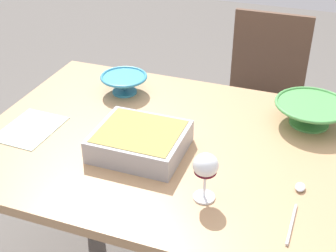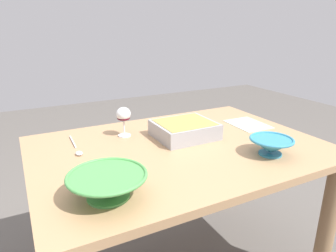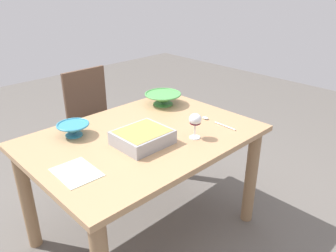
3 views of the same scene
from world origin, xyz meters
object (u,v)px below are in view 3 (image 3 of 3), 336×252
small_bowl (163,98)px  napkin (76,172)px  wine_glass (195,121)px  dining_table (144,153)px  chair (95,121)px  casserole_dish (143,137)px  serving_spoon (212,121)px  mixing_bowl (73,129)px

small_bowl → napkin: bearing=22.2°
small_bowl → napkin: size_ratio=1.13×
small_bowl → wine_glass: bearing=65.2°
dining_table → chair: chair is taller
casserole_dish → serving_spoon: 0.53m
wine_glass → serving_spoon: 0.29m
dining_table → serving_spoon: serving_spoon is taller
dining_table → mixing_bowl: bearing=-41.7°
mixing_bowl → small_bowl: (-0.73, -0.01, 0.00)m
mixing_bowl → napkin: bearing=61.6°
chair → casserole_dish: 1.00m
dining_table → napkin: size_ratio=5.72×
wine_glass → mixing_bowl: 0.71m
dining_table → mixing_bowl: 0.44m
serving_spoon → casserole_dish: bearing=-8.4°
small_bowl → napkin: (0.93, 0.38, -0.05)m
mixing_bowl → napkin: 0.42m
small_bowl → mixing_bowl: bearing=0.8°
mixing_bowl → serving_spoon: 0.87m
mixing_bowl → napkin: size_ratio=0.81×
chair → mixing_bowl: (0.48, 0.56, 0.28)m
napkin → mixing_bowl: bearing=-118.4°
chair → casserole_dish: bearing=74.3°
dining_table → small_bowl: bearing=-146.8°
casserole_dish → small_bowl: bearing=-143.7°
dining_table → wine_glass: 0.39m
napkin → wine_glass: bearing=168.0°
dining_table → serving_spoon: size_ratio=5.03×
casserole_dish → mixing_bowl: bearing=-58.3°
dining_table → chair: bearing=-102.2°
dining_table → wine_glass: (-0.19, 0.25, 0.23)m
serving_spoon → napkin: (0.95, -0.07, -0.01)m
chair → napkin: chair is taller
mixing_bowl → serving_spoon: size_ratio=0.72×
small_bowl → dining_table: bearing=33.2°
wine_glass → casserole_dish: wine_glass is taller
wine_glass → dining_table: bearing=-52.9°
chair → mixing_bowl: size_ratio=4.81×
chair → napkin: (0.68, 0.93, 0.23)m
chair → wine_glass: bearing=90.3°
chair → wine_glass: (-0.01, 1.08, 0.34)m
serving_spoon → small_bowl: bearing=-88.4°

